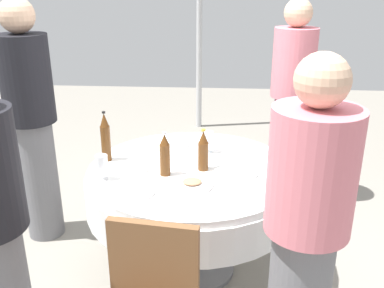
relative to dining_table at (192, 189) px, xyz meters
name	(u,v)px	position (x,y,z in m)	size (l,w,h in m)	color
ground_plane	(192,268)	(0.00, 0.00, -0.59)	(10.00, 10.00, 0.00)	gray
dining_table	(192,189)	(0.00, 0.00, 0.00)	(1.30, 1.30, 0.74)	white
bottle_brown_west	(165,155)	(-0.15, -0.11, 0.27)	(0.06, 0.06, 0.27)	#593314
bottle_brown_east	(106,138)	(-0.55, 0.08, 0.30)	(0.06, 0.06, 0.32)	#593314
bottle_brown_rear	(203,151)	(0.07, -0.03, 0.27)	(0.06, 0.06, 0.26)	#593314
wine_glass_near	(208,138)	(0.09, 0.25, 0.25)	(0.07, 0.07, 0.14)	white
wine_glass_south	(282,165)	(0.52, -0.14, 0.25)	(0.06, 0.06, 0.14)	white
wine_glass_inner	(102,162)	(-0.50, -0.20, 0.26)	(0.07, 0.07, 0.15)	white
plate_north	(133,192)	(-0.29, -0.35, 0.16)	(0.23, 0.23, 0.02)	white
plate_mid	(236,172)	(0.27, -0.06, 0.16)	(0.26, 0.26, 0.02)	white
plate_outer	(171,145)	(-0.17, 0.34, 0.16)	(0.25, 0.25, 0.02)	white
plate_right	(192,184)	(0.02, -0.25, 0.16)	(0.24, 0.24, 0.04)	white
spoon_east	(177,160)	(-0.10, 0.10, 0.15)	(0.18, 0.02, 0.01)	silver
folded_napkin	(135,167)	(-0.34, -0.05, 0.16)	(0.13, 0.13, 0.02)	white
person_west	(304,241)	(0.52, -0.88, 0.24)	(0.34, 0.34, 1.59)	slate
person_east	(291,101)	(0.73, 1.05, 0.29)	(0.34, 0.34, 1.68)	#26262B
person_rear	(32,120)	(-1.13, 0.35, 0.32)	(0.34, 0.34, 1.71)	slate
tent_pole_secondary	(199,29)	(-0.11, 2.93, 0.64)	(0.07, 0.07, 2.46)	#B2B5B7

